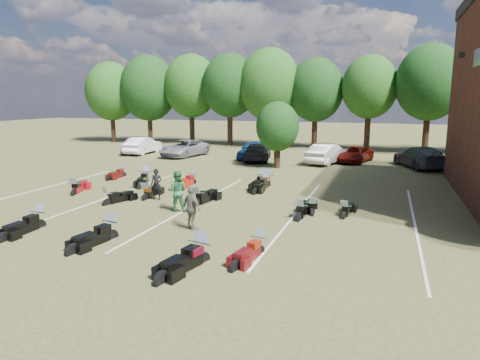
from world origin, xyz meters
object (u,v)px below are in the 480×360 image
at_px(motorcycle_7, 74,195).
at_px(motorcycle_14, 123,176).
at_px(person_grey, 192,208).
at_px(car_4, 253,150).
at_px(car_0, 136,146).
at_px(person_black, 156,184).
at_px(person_green, 177,191).
at_px(motorcycle_3, 111,239).

height_order(motorcycle_7, motorcycle_14, motorcycle_7).
distance_m(person_grey, motorcycle_7, 9.51).
xyz_separation_m(car_4, motorcycle_14, (-5.69, -10.94, -0.78)).
height_order(car_4, motorcycle_14, car_4).
bearing_deg(person_grey, car_0, -25.41).
bearing_deg(person_black, person_green, -52.23).
relative_size(motorcycle_7, motorcycle_14, 1.13).
relative_size(person_black, motorcycle_3, 0.66).
distance_m(car_4, motorcycle_14, 12.36).
bearing_deg(motorcycle_14, person_black, -42.71).
xyz_separation_m(person_black, person_grey, (3.92, -4.08, 0.08)).
relative_size(person_grey, motorcycle_14, 0.84).
distance_m(person_black, person_grey, 5.66).
relative_size(person_black, motorcycle_7, 0.68).
xyz_separation_m(car_0, person_grey, (15.49, -20.39, 0.16)).
distance_m(motorcycle_3, motorcycle_14, 13.31).
distance_m(person_black, motorcycle_7, 4.90).
height_order(person_green, motorcycle_7, person_green).
bearing_deg(person_grey, person_black, -18.79).
bearing_deg(motorcycle_3, person_grey, 48.27).
bearing_deg(car_4, motorcycle_7, -107.10).
bearing_deg(motorcycle_3, car_0, 128.63).
relative_size(car_4, motorcycle_3, 1.87).
bearing_deg(motorcycle_14, person_green, -41.74).
bearing_deg(person_black, motorcycle_7, 172.41).
relative_size(car_4, person_grey, 2.59).
height_order(car_0, motorcycle_7, car_0).
bearing_deg(motorcycle_7, person_grey, 138.67).
xyz_separation_m(car_4, person_grey, (3.77, -20.21, 0.10)).
relative_size(person_green, person_grey, 1.07).
height_order(car_0, person_green, person_green).
distance_m(car_0, person_green, 22.57).
distance_m(car_0, motorcycle_7, 18.08).
distance_m(person_grey, motorcycle_3, 3.23).
xyz_separation_m(car_4, motorcycle_7, (-4.97, -16.57, -0.78)).
height_order(person_grey, motorcycle_3, person_grey).
bearing_deg(person_green, motorcycle_7, -23.50).
xyz_separation_m(car_4, person_black, (-0.15, -16.13, 0.03)).
bearing_deg(car_4, car_0, 178.73).
height_order(person_black, motorcycle_3, person_black).
xyz_separation_m(car_0, person_black, (11.57, -16.31, 0.08)).
xyz_separation_m(motorcycle_3, motorcycle_14, (-7.08, 11.27, 0.00)).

